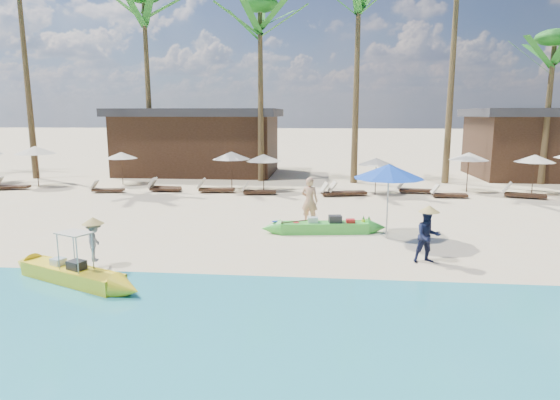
# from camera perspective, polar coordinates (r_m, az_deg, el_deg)

# --- Properties ---
(ground) EXTENTS (240.00, 240.00, 0.00)m
(ground) POSITION_cam_1_polar(r_m,az_deg,el_deg) (14.01, 3.44, -6.00)
(ground) COLOR beige
(ground) RESTS_ON ground
(wet_sand_strip) EXTENTS (240.00, 4.50, 0.01)m
(wet_sand_strip) POSITION_cam_1_polar(r_m,az_deg,el_deg) (9.33, 2.26, -14.67)
(wet_sand_strip) COLOR tan
(wet_sand_strip) RESTS_ON ground
(green_canoe) EXTENTS (4.73, 1.01, 0.60)m
(green_canoe) POSITION_cam_1_polar(r_m,az_deg,el_deg) (15.87, 5.39, -3.31)
(green_canoe) COLOR green
(green_canoe) RESTS_ON ground
(yellow_canoe) EXTENTS (4.55, 2.23, 1.26)m
(yellow_canoe) POSITION_cam_1_polar(r_m,az_deg,el_deg) (12.31, -24.02, -8.26)
(yellow_canoe) COLOR yellow
(yellow_canoe) RESTS_ON ground
(tourist) EXTENTS (0.72, 0.58, 1.72)m
(tourist) POSITION_cam_1_polar(r_m,az_deg,el_deg) (17.00, 3.62, -0.09)
(tourist) COLOR tan
(tourist) RESTS_ON ground
(vendor_green) EXTENTS (0.80, 0.67, 1.45)m
(vendor_green) POSITION_cam_1_polar(r_m,az_deg,el_deg) (13.20, 17.55, -4.25)
(vendor_green) COLOR #131936
(vendor_green) RESTS_ON ground
(vendor_yellow) EXTENTS (0.56, 0.76, 1.05)m
(vendor_yellow) POSITION_cam_1_polar(r_m,az_deg,el_deg) (13.11, -21.69, -4.70)
(vendor_yellow) COLOR gray
(vendor_yellow) RESTS_ON ground
(blue_umbrella) EXTENTS (2.24, 2.24, 2.41)m
(blue_umbrella) POSITION_cam_1_polar(r_m,az_deg,el_deg) (15.20, 13.13, 3.43)
(blue_umbrella) COLOR #99999E
(blue_umbrella) RESTS_ON ground
(resort_parasol_2) EXTENTS (2.17, 2.17, 2.24)m
(resort_parasol_2) POSITION_cam_1_polar(r_m,az_deg,el_deg) (29.06, -27.66, 5.42)
(resort_parasol_2) COLOR #3A2317
(resort_parasol_2) RESTS_ON ground
(lounger_2_left) EXTENTS (1.82, 0.74, 0.60)m
(lounger_2_left) POSITION_cam_1_polar(r_m,az_deg,el_deg) (28.76, -30.02, 1.52)
(lounger_2_left) COLOR #3A2317
(lounger_2_left) RESTS_ON ground
(resort_parasol_3) EXTENTS (1.79, 1.79, 1.85)m
(resort_parasol_3) POSITION_cam_1_polar(r_m,az_deg,el_deg) (28.01, -18.79, 5.18)
(resort_parasol_3) COLOR #3A2317
(resort_parasol_3) RESTS_ON ground
(lounger_3_left) EXTENTS (1.67, 0.64, 0.56)m
(lounger_3_left) POSITION_cam_1_polar(r_m,az_deg,el_deg) (25.52, -20.47, 1.27)
(lounger_3_left) COLOR #3A2317
(lounger_3_left) RESTS_ON ground
(lounger_3_right) EXTENTS (1.66, 0.53, 0.56)m
(lounger_3_right) POSITION_cam_1_polar(r_m,az_deg,el_deg) (24.94, -14.04, 1.42)
(lounger_3_right) COLOR #3A2317
(lounger_3_right) RESTS_ON ground
(resort_parasol_4) EXTENTS (1.98, 1.98, 2.04)m
(resort_parasol_4) POSITION_cam_1_polar(r_m,az_deg,el_deg) (24.52, -5.95, 5.42)
(resort_parasol_4) COLOR #3A2317
(resort_parasol_4) RESTS_ON ground
(lounger_4_left) EXTENTS (1.75, 0.72, 0.58)m
(lounger_4_left) POSITION_cam_1_polar(r_m,az_deg,el_deg) (25.43, -14.08, 1.60)
(lounger_4_left) COLOR #3A2317
(lounger_4_left) RESTS_ON ground
(lounger_4_right) EXTENTS (1.92, 0.71, 0.64)m
(lounger_4_right) POSITION_cam_1_polar(r_m,az_deg,el_deg) (24.15, -8.05, 1.41)
(lounger_4_right) COLOR #3A2317
(lounger_4_right) RESTS_ON ground
(resort_parasol_5) EXTENTS (1.87, 1.87, 1.92)m
(resort_parasol_5) POSITION_cam_1_polar(r_m,az_deg,el_deg) (24.28, -2.02, 5.16)
(resort_parasol_5) COLOR #3A2317
(resort_parasol_5) RESTS_ON ground
(lounger_5_left) EXTENTS (1.76, 0.70, 0.58)m
(lounger_5_left) POSITION_cam_1_polar(r_m,az_deg,el_deg) (23.32, -2.80, 1.13)
(lounger_5_left) COLOR #3A2317
(lounger_5_left) RESTS_ON ground
(resort_parasol_6) EXTENTS (1.78, 1.78, 1.84)m
(resort_parasol_6) POSITION_cam_1_polar(r_m,az_deg,el_deg) (23.65, 11.66, 4.63)
(resort_parasol_6) COLOR #3A2317
(resort_parasol_6) RESTS_ON ground
(lounger_6_left) EXTENTS (1.88, 0.98, 0.61)m
(lounger_6_left) POSITION_cam_1_polar(r_m,az_deg,el_deg) (23.05, 6.88, 0.98)
(lounger_6_left) COLOR #3A2317
(lounger_6_left) RESTS_ON ground
(lounger_6_right) EXTENTS (1.98, 1.00, 0.64)m
(lounger_6_right) POSITION_cam_1_polar(r_m,az_deg,el_deg) (23.15, 7.94, 1.02)
(lounger_6_right) COLOR #3A2317
(lounger_6_right) RESTS_ON ground
(resort_parasol_7) EXTENTS (1.98, 1.98, 2.04)m
(resort_parasol_7) POSITION_cam_1_polar(r_m,az_deg,el_deg) (25.83, 22.04, 4.96)
(resort_parasol_7) COLOR #3A2317
(resort_parasol_7) RESTS_ON ground
(lounger_7_left) EXTENTS (1.84, 0.68, 0.61)m
(lounger_7_left) POSITION_cam_1_polar(r_m,az_deg,el_deg) (24.63, 15.99, 1.26)
(lounger_7_left) COLOR #3A2317
(lounger_7_left) RESTS_ON ground
(lounger_7_right) EXTENTS (1.70, 0.56, 0.57)m
(lounger_7_right) POSITION_cam_1_polar(r_m,az_deg,el_deg) (23.84, 19.71, 0.72)
(lounger_7_right) COLOR #3A2317
(lounger_7_right) RESTS_ON ground
(resort_parasol_8) EXTENTS (1.91, 1.91, 1.97)m
(resort_parasol_8) POSITION_cam_1_polar(r_m,az_deg,el_deg) (26.67, 28.64, 4.47)
(resort_parasol_8) COLOR #3A2317
(resort_parasol_8) RESTS_ON ground
(lounger_8_left) EXTENTS (1.99, 1.15, 0.65)m
(lounger_8_left) POSITION_cam_1_polar(r_m,az_deg,el_deg) (25.19, 27.40, 0.71)
(lounger_8_left) COLOR #3A2317
(lounger_8_left) RESTS_ON ground
(palm_2) EXTENTS (2.08, 2.08, 11.33)m
(palm_2) POSITION_cam_1_polar(r_m,az_deg,el_deg) (30.97, -16.16, 19.75)
(palm_2) COLOR brown
(palm_2) RESTS_ON ground
(palm_3) EXTENTS (2.08, 2.08, 10.52)m
(palm_3) POSITION_cam_1_polar(r_m,az_deg,el_deg) (28.35, -2.43, 19.80)
(palm_3) COLOR brown
(palm_3) RESTS_ON ground
(palm_4) EXTENTS (2.08, 2.08, 11.70)m
(palm_4) POSITION_cam_1_polar(r_m,az_deg,el_deg) (28.04, 9.54, 21.59)
(palm_4) COLOR brown
(palm_4) RESTS_ON ground
(palm_6) EXTENTS (2.08, 2.08, 8.51)m
(palm_6) POSITION_cam_1_polar(r_m,az_deg,el_deg) (30.73, 30.35, 14.83)
(palm_6) COLOR brown
(palm_6) RESTS_ON ground
(pavilion_west) EXTENTS (10.80, 6.60, 4.30)m
(pavilion_west) POSITION_cam_1_polar(r_m,az_deg,el_deg) (32.12, -9.83, 7.12)
(pavilion_west) COLOR #3A2317
(pavilion_west) RESTS_ON ground
(pavilion_east) EXTENTS (8.80, 6.60, 4.30)m
(pavilion_east) POSITION_cam_1_polar(r_m,az_deg,el_deg) (33.82, 29.30, 6.12)
(pavilion_east) COLOR #3A2317
(pavilion_east) RESTS_ON ground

